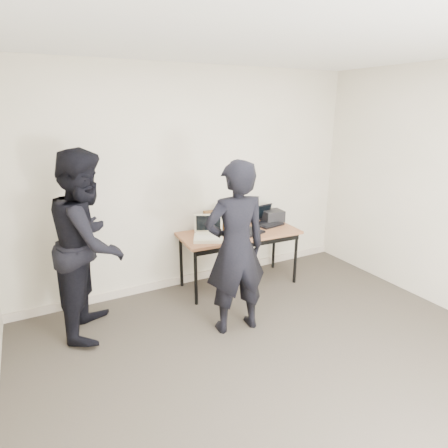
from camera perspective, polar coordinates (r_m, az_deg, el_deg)
room at (r=2.81m, az=13.62°, el=-1.17°), size 4.60×4.60×2.80m
desk at (r=4.71m, az=2.39°, el=-1.94°), size 1.53×0.73×0.72m
laptop_beige at (r=4.45m, az=-2.39°, el=-1.56°), size 0.45×0.45×0.28m
laptop_center at (r=4.67m, az=3.08°, el=-0.51°), size 0.45×0.44×0.28m
laptop_right at (r=5.03m, az=6.41°, el=0.62°), size 0.39×0.38×0.25m
leather_satchel at (r=4.76m, az=-0.83°, el=0.65°), size 0.38×0.23×0.25m
tissue at (r=4.73m, az=-0.54°, el=2.53°), size 0.14×0.10×0.08m
equipment_box at (r=5.15m, az=7.41°, el=1.23°), size 0.29×0.25×0.16m
power_brick at (r=4.45m, az=1.04°, el=-2.13°), size 0.08×0.05×0.03m
cables at (r=4.76m, az=3.49°, el=-0.93°), size 0.91×0.49×0.01m
person_typist at (r=3.69m, az=1.80°, el=-3.83°), size 0.68×0.48×1.77m
person_observer at (r=3.93m, az=-19.90°, el=-2.79°), size 0.99×1.10×1.87m
baseboard at (r=5.07m, az=-4.37°, el=-8.01°), size 4.50×0.03×0.10m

